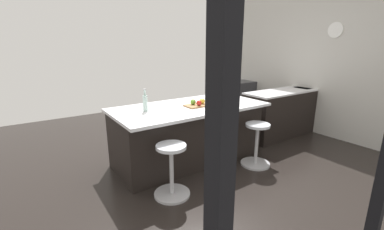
% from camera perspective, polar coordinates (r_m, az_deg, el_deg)
% --- Properties ---
extents(ground_plane, '(7.84, 7.84, 0.00)m').
position_cam_1_polar(ground_plane, '(4.06, -0.30, -10.61)').
color(ground_plane, black).
extents(interior_partition_left, '(0.15, 5.21, 2.92)m').
position_cam_1_polar(interior_partition_left, '(5.90, 25.27, 10.86)').
color(interior_partition_left, beige).
rests_on(interior_partition_left, ground_plane).
extents(sink_cabinet, '(2.52, 0.60, 1.19)m').
position_cam_1_polar(sink_cabinet, '(5.78, 21.78, 1.07)').
color(sink_cabinet, black).
rests_on(sink_cabinet, ground_plane).
extents(oven_range, '(0.60, 0.61, 0.88)m').
position_cam_1_polar(oven_range, '(6.79, 10.53, 3.72)').
color(oven_range, '#38383D').
rests_on(oven_range, ground_plane).
extents(kitchen_island, '(2.32, 1.13, 0.89)m').
position_cam_1_polar(kitchen_island, '(4.03, -0.78, -3.91)').
color(kitchen_island, black).
rests_on(kitchen_island, ground_plane).
extents(stool_by_window, '(0.44, 0.44, 0.65)m').
position_cam_1_polar(stool_by_window, '(4.01, 14.11, -6.65)').
color(stool_by_window, '#B7B7BC').
rests_on(stool_by_window, ground_plane).
extents(stool_middle, '(0.44, 0.44, 0.65)m').
position_cam_1_polar(stool_middle, '(3.15, -4.55, -12.53)').
color(stool_middle, '#B7B7BC').
rests_on(stool_middle, ground_plane).
extents(cutting_board, '(0.36, 0.24, 0.02)m').
position_cam_1_polar(cutting_board, '(3.84, 1.15, 2.14)').
color(cutting_board, olive).
rests_on(cutting_board, kitchen_island).
extents(apple_red, '(0.08, 0.08, 0.08)m').
position_cam_1_polar(apple_red, '(3.78, 1.56, 2.68)').
color(apple_red, red).
rests_on(apple_red, cutting_board).
extents(apple_green, '(0.08, 0.08, 0.08)m').
position_cam_1_polar(apple_green, '(3.84, 0.25, 2.93)').
color(apple_green, '#609E2D').
rests_on(apple_green, cutting_board).
extents(apple_yellow, '(0.08, 0.08, 0.08)m').
position_cam_1_polar(apple_yellow, '(3.90, 2.27, 3.09)').
color(apple_yellow, gold).
rests_on(apple_yellow, cutting_board).
extents(water_bottle, '(0.06, 0.06, 0.31)m').
position_cam_1_polar(water_bottle, '(3.57, -10.36, 2.74)').
color(water_bottle, silver).
rests_on(water_bottle, kitchen_island).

